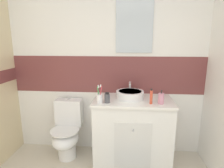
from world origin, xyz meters
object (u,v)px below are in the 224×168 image
toothbrush_cup (100,98)px  lotion_bottle_short (107,98)px  toothpaste_tube_upright (151,97)px  sink_basin (130,94)px  soap_dispenser (161,98)px  toilet (67,131)px

toothbrush_cup → lotion_bottle_short: 0.09m
toothbrush_cup → toothpaste_tube_upright: bearing=2.2°
sink_basin → toothpaste_tube_upright: 0.31m
sink_basin → toothbrush_cup: bearing=-147.4°
toothpaste_tube_upright → lotion_bottle_short: 0.50m
sink_basin → soap_dispenser: size_ratio=2.38×
toilet → lotion_bottle_short: lotion_bottle_short is taller
toothpaste_tube_upright → soap_dispenser: bearing=6.7°
toothbrush_cup → soap_dispenser: (0.70, 0.04, 0.00)m
toilet → toothpaste_tube_upright: toothpaste_tube_upright is taller
toilet → lotion_bottle_short: (0.57, -0.20, 0.54)m
lotion_bottle_short → soap_dispenser: bearing=1.3°
toothpaste_tube_upright → lotion_bottle_short: size_ratio=1.44×
toilet → toothpaste_tube_upright: size_ratio=4.44×
sink_basin → toothbrush_cup: toothbrush_cup is taller
sink_basin → toilet: (-0.83, -0.00, -0.54)m
soap_dispenser → lotion_bottle_short: (-0.61, -0.01, -0.01)m
toilet → lotion_bottle_short: size_ratio=6.39×
toilet → soap_dispenser: bearing=-8.9°
sink_basin → toothpaste_tube_upright: size_ratio=2.19×
soap_dispenser → toothpaste_tube_upright: (-0.11, -0.01, 0.02)m
soap_dispenser → toilet: bearing=171.1°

